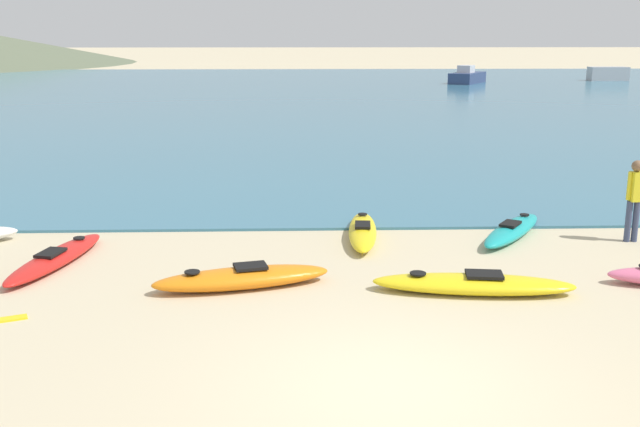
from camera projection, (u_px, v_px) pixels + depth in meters
The scene contains 10 objects.
ground_plane at pixel (391, 385), 9.01m from camera, with size 400.00×400.00×0.00m, color #C6B793.
bay_water at pixel (312, 95), 50.02m from camera, with size 160.00×70.00×0.06m, color teal.
kayak_on_sand_0 at pixel (474, 284), 12.18m from camera, with size 3.36×1.17×0.34m.
kayak_on_sand_2 at pixel (56, 258), 13.65m from camera, with size 1.29×3.32×0.30m.
kayak_on_sand_5 at pixel (242, 278), 12.42m from camera, with size 3.05×1.42×0.38m.
kayak_on_sand_6 at pixel (512, 230), 15.49m from camera, with size 2.14×2.81×0.34m.
kayak_on_sand_8 at pixel (363, 231), 15.38m from camera, with size 0.82×3.03×0.35m.
person_near_waterline at pixel (635, 195), 14.97m from camera, with size 0.34×0.25×1.67m.
moored_boat_0 at pixel (467, 77), 61.04m from camera, with size 3.82×4.76×1.45m.
moored_boat_1 at pixel (608, 74), 64.17m from camera, with size 3.26×1.41×1.16m.
Camera 1 is at (-1.13, -8.23, 4.15)m, focal length 42.00 mm.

